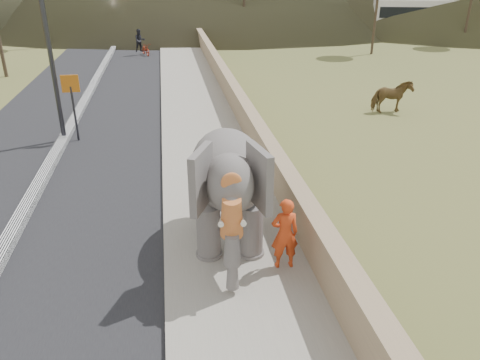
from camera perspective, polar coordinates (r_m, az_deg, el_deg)
name	(u,v)px	position (r m, az deg, el deg)	size (l,w,h in m)	color
road	(57,155)	(16.91, -21.39, 2.87)	(7.00, 120.00, 0.03)	black
median	(57,152)	(16.88, -21.44, 3.17)	(0.35, 120.00, 0.22)	black
walkway	(205,145)	(16.50, -4.26, 4.27)	(3.00, 120.00, 0.15)	#9E9687
parapet	(252,130)	(16.54, 1.42, 6.13)	(0.30, 120.00, 1.10)	tan
signboard	(72,97)	(17.61, -19.79, 9.55)	(0.60, 0.08, 2.40)	#2D2D33
cow	(391,97)	(21.32, 17.98, 9.63)	(0.75, 1.65, 1.39)	brown
distant_car	(387,27)	(45.94, 17.43, 17.32)	(1.70, 4.23, 1.44)	silver
bus_white	(438,18)	(46.90, 22.97, 17.71)	(2.50, 11.00, 3.10)	white
elephant_and_man	(229,185)	(10.27, -1.31, -0.55)	(2.31, 3.76, 2.61)	slate
motorcyclist	(143,45)	(34.77, -11.75, 15.80)	(1.30, 1.67, 1.78)	maroon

